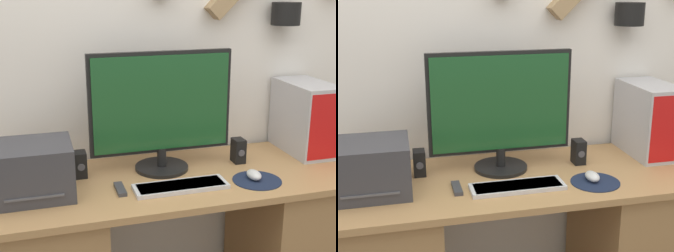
{
  "view_description": "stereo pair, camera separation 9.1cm",
  "coord_description": "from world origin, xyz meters",
  "views": [
    {
      "loc": [
        -0.6,
        -1.54,
        1.62
      ],
      "look_at": [
        -0.05,
        0.33,
        1.03
      ],
      "focal_mm": 50.0,
      "sensor_mm": 36.0,
      "label": 1
    },
    {
      "loc": [
        -0.51,
        -1.56,
        1.62
      ],
      "look_at": [
        -0.05,
        0.33,
        1.03
      ],
      "focal_mm": 50.0,
      "sensor_mm": 36.0,
      "label": 2
    }
  ],
  "objects": [
    {
      "name": "monitor",
      "position": [
        -0.05,
        0.43,
        1.08
      ],
      "size": [
        0.66,
        0.25,
        0.55
      ],
      "color": "black",
      "rests_on": "desk"
    },
    {
      "name": "printer",
      "position": [
        -0.63,
        0.31,
        0.9
      ],
      "size": [
        0.32,
        0.29,
        0.22
      ],
      "color": "#38383D",
      "rests_on": "desk"
    },
    {
      "name": "wall_back",
      "position": [
        0.01,
        0.71,
        1.36
      ],
      "size": [
        6.4,
        0.2,
        2.7
      ],
      "color": "white",
      "rests_on": "ground_plane"
    },
    {
      "name": "speaker_left",
      "position": [
        -0.43,
        0.44,
        0.85
      ],
      "size": [
        0.05,
        0.08,
        0.12
      ],
      "color": "black",
      "rests_on": "desk"
    },
    {
      "name": "speaker_right",
      "position": [
        0.33,
        0.41,
        0.85
      ],
      "size": [
        0.05,
        0.08,
        0.12
      ],
      "color": "black",
      "rests_on": "desk"
    },
    {
      "name": "mouse",
      "position": [
        0.3,
        0.19,
        0.81
      ],
      "size": [
        0.06,
        0.09,
        0.04
      ],
      "color": "silver",
      "rests_on": "mousepad"
    },
    {
      "name": "remote_control",
      "position": [
        -0.29,
        0.24,
        0.8
      ],
      "size": [
        0.04,
        0.13,
        0.02
      ],
      "color": "#38383D",
      "rests_on": "desk"
    },
    {
      "name": "desk",
      "position": [
        0.0,
        0.33,
        0.41
      ],
      "size": [
        1.72,
        0.65,
        0.79
      ],
      "color": "tan",
      "rests_on": "ground_plane"
    },
    {
      "name": "mousepad",
      "position": [
        0.31,
        0.18,
        0.79
      ],
      "size": [
        0.22,
        0.22,
        0.0
      ],
      "color": "#19233D",
      "rests_on": "desk"
    },
    {
      "name": "computer_tower",
      "position": [
        0.73,
        0.47,
        0.97
      ],
      "size": [
        0.21,
        0.38,
        0.36
      ],
      "color": "#B2B2B7",
      "rests_on": "desk"
    },
    {
      "name": "keyboard",
      "position": [
        -0.03,
        0.2,
        0.8
      ],
      "size": [
        0.4,
        0.13,
        0.02
      ],
      "color": "silver",
      "rests_on": "desk"
    }
  ]
}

